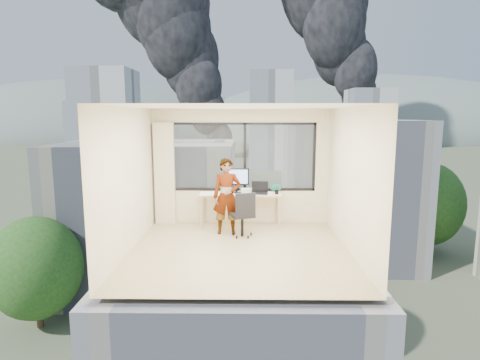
{
  "coord_description": "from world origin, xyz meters",
  "views": [
    {
      "loc": [
        0.1,
        -7.05,
        2.44
      ],
      "look_at": [
        0.0,
        1.0,
        1.15
      ],
      "focal_mm": 29.9,
      "sensor_mm": 36.0,
      "label": 1
    }
  ],
  "objects_px": {
    "chair": "(242,214)",
    "handbag": "(276,188)",
    "desk": "(240,209)",
    "monitor": "(236,180)",
    "person": "(227,196)",
    "game_console": "(248,189)",
    "laptop": "(259,188)"
  },
  "relations": [
    {
      "from": "desk",
      "to": "chair",
      "type": "bearing_deg",
      "value": -86.59
    },
    {
      "from": "monitor",
      "to": "laptop",
      "type": "xyz_separation_m",
      "value": [
        0.51,
        -0.13,
        -0.16
      ]
    },
    {
      "from": "person",
      "to": "monitor",
      "type": "distance_m",
      "value": 0.73
    },
    {
      "from": "desk",
      "to": "person",
      "type": "height_order",
      "value": "person"
    },
    {
      "from": "person",
      "to": "handbag",
      "type": "distance_m",
      "value": 1.32
    },
    {
      "from": "game_console",
      "to": "laptop",
      "type": "height_order",
      "value": "laptop"
    },
    {
      "from": "desk",
      "to": "monitor",
      "type": "relative_size",
      "value": 3.24
    },
    {
      "from": "handbag",
      "to": "monitor",
      "type": "bearing_deg",
      "value": -175.94
    },
    {
      "from": "person",
      "to": "monitor",
      "type": "xyz_separation_m",
      "value": [
        0.19,
        0.67,
        0.24
      ]
    },
    {
      "from": "desk",
      "to": "handbag",
      "type": "bearing_deg",
      "value": 12.15
    },
    {
      "from": "monitor",
      "to": "laptop",
      "type": "bearing_deg",
      "value": -17.36
    },
    {
      "from": "desk",
      "to": "chair",
      "type": "height_order",
      "value": "chair"
    },
    {
      "from": "handbag",
      "to": "person",
      "type": "bearing_deg",
      "value": -146.77
    },
    {
      "from": "monitor",
      "to": "game_console",
      "type": "xyz_separation_m",
      "value": [
        0.26,
        0.17,
        -0.24
      ]
    },
    {
      "from": "handbag",
      "to": "chair",
      "type": "bearing_deg",
      "value": -130.0
    },
    {
      "from": "chair",
      "to": "monitor",
      "type": "height_order",
      "value": "monitor"
    },
    {
      "from": "chair",
      "to": "person",
      "type": "xyz_separation_m",
      "value": [
        -0.32,
        0.21,
        0.32
      ]
    },
    {
      "from": "monitor",
      "to": "handbag",
      "type": "distance_m",
      "value": 0.91
    },
    {
      "from": "desk",
      "to": "person",
      "type": "bearing_deg",
      "value": -114.93
    },
    {
      "from": "chair",
      "to": "monitor",
      "type": "relative_size",
      "value": 1.72
    },
    {
      "from": "chair",
      "to": "monitor",
      "type": "xyz_separation_m",
      "value": [
        -0.14,
        0.87,
        0.55
      ]
    },
    {
      "from": "monitor",
      "to": "game_console",
      "type": "distance_m",
      "value": 0.39
    },
    {
      "from": "monitor",
      "to": "handbag",
      "type": "xyz_separation_m",
      "value": [
        0.89,
        0.1,
        -0.19
      ]
    },
    {
      "from": "desk",
      "to": "person",
      "type": "distance_m",
      "value": 0.77
    },
    {
      "from": "person",
      "to": "laptop",
      "type": "bearing_deg",
      "value": 36.1
    },
    {
      "from": "chair",
      "to": "game_console",
      "type": "relative_size",
      "value": 2.97
    },
    {
      "from": "game_console",
      "to": "desk",
      "type": "bearing_deg",
      "value": -144.1
    },
    {
      "from": "desk",
      "to": "monitor",
      "type": "distance_m",
      "value": 0.66
    },
    {
      "from": "desk",
      "to": "game_console",
      "type": "relative_size",
      "value": 5.59
    },
    {
      "from": "desk",
      "to": "person",
      "type": "xyz_separation_m",
      "value": [
        -0.27,
        -0.59,
        0.42
      ]
    },
    {
      "from": "chair",
      "to": "handbag",
      "type": "relative_size",
      "value": 3.96
    },
    {
      "from": "person",
      "to": "monitor",
      "type": "height_order",
      "value": "person"
    }
  ]
}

